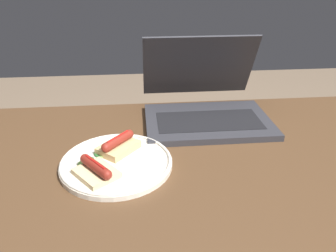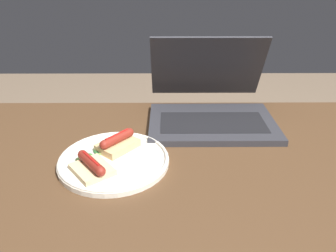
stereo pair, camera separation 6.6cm
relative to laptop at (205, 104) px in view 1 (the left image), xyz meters
The scene contains 6 objects.
desk 0.26m from the laptop, 100.01° to the right, with size 1.36×0.70×0.73m.
laptop is the anchor object (origin of this frame).
plate 0.37m from the laptop, 135.92° to the right, with size 0.27×0.27×0.02m.
sausage_toast_left 0.33m from the laptop, 141.58° to the right, with size 0.12×0.12×0.04m.
sausage_toast_middle 0.43m from the laptop, 134.60° to the right, with size 0.12×0.12×0.04m.
salad_pile 0.40m from the laptop, 141.96° to the right, with size 0.07×0.08×0.01m.
Camera 1 is at (-0.16, -0.69, 1.17)m, focal length 35.00 mm.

